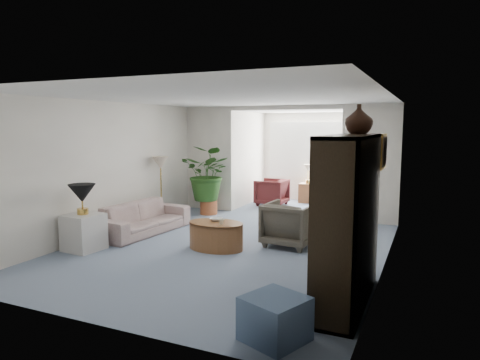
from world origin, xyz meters
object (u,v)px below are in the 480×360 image
at_px(end_table, 84,232).
at_px(table_lamp, 82,193).
at_px(coffee_cup, 221,222).
at_px(side_table_dark, 334,230).
at_px(coffee_bowl, 216,219).
at_px(entertainment_cabinet, 348,220).
at_px(sunroom_table, 308,193).
at_px(sunroom_chair_blue, 329,196).
at_px(plant_pot, 209,207).
at_px(cabinet_urn, 359,119).
at_px(floor_lamp, 161,163).
at_px(sunroom_chair_maroon, 272,192).
at_px(framed_picture, 384,151).
at_px(ottoman, 275,319).
at_px(sofa, 143,218).
at_px(coffee_table, 216,236).
at_px(wingback_chair, 290,224).

height_order(end_table, table_lamp, table_lamp).
bearing_deg(coffee_cup, side_table_dark, 34.32).
xyz_separation_m(coffee_bowl, entertainment_cabinet, (2.45, -1.45, 0.50)).
bearing_deg(sunroom_table, entertainment_cabinet, -70.92).
bearing_deg(sunroom_chair_blue, sunroom_table, 46.56).
height_order(plant_pot, sunroom_table, sunroom_table).
bearing_deg(cabinet_urn, floor_lamp, 152.31).
height_order(plant_pot, sunroom_chair_maroon, sunroom_chair_maroon).
bearing_deg(table_lamp, sunroom_chair_blue, 59.83).
distance_m(framed_picture, side_table_dark, 1.99).
distance_m(coffee_bowl, coffee_cup, 0.28).
distance_m(ottoman, plant_pot, 6.06).
height_order(entertainment_cabinet, sunroom_table, entertainment_cabinet).
relative_size(sofa, floor_lamp, 5.54).
relative_size(coffee_table, side_table_dark, 1.75).
relative_size(end_table, coffee_table, 0.63).
bearing_deg(table_lamp, sunroom_table, 69.29).
relative_size(entertainment_cabinet, sunroom_chair_blue, 2.58).
distance_m(end_table, cabinet_urn, 4.73).
distance_m(cabinet_urn, plant_pot, 5.47).
xyz_separation_m(sofa, table_lamp, (-0.20, -1.35, 0.66)).
xyz_separation_m(coffee_table, coffee_cup, (0.15, -0.10, 0.27)).
height_order(coffee_table, coffee_bowl, coffee_bowl).
distance_m(table_lamp, entertainment_cabinet, 4.38).
xyz_separation_m(coffee_cup, sunroom_chair_maroon, (-0.66, 4.23, -0.15)).
xyz_separation_m(floor_lamp, coffee_table, (2.12, -1.53, -1.02)).
relative_size(end_table, cabinet_urn, 1.69).
height_order(sunroom_chair_maroon, sunroom_table, sunroom_chair_maroon).
xyz_separation_m(side_table_dark, entertainment_cabinet, (0.64, -2.35, 0.70)).
bearing_deg(sunroom_chair_maroon, coffee_cup, 10.41).
xyz_separation_m(side_table_dark, cabinet_urn, (0.64, -1.85, 1.86)).
height_order(side_table_dark, sunroom_chair_blue, sunroom_chair_blue).
relative_size(wingback_chair, cabinet_urn, 2.31).
bearing_deg(sofa, framed_picture, -91.34).
relative_size(side_table_dark, plant_pot, 1.36).
bearing_deg(sunroom_chair_maroon, end_table, -14.42).
height_order(coffee_cup, sunroom_table, coffee_cup).
distance_m(table_lamp, sunroom_chair_maroon, 5.33).
distance_m(framed_picture, entertainment_cabinet, 1.47).
bearing_deg(cabinet_urn, side_table_dark, 109.07).
relative_size(sunroom_chair_maroon, sunroom_table, 1.45).
height_order(ottoman, plant_pot, ottoman).
xyz_separation_m(wingback_chair, entertainment_cabinet, (1.34, -2.05, 0.60)).
xyz_separation_m(floor_lamp, plant_pot, (0.66, 0.96, -1.09)).
bearing_deg(sunroom_chair_maroon, coffee_table, 8.58).
relative_size(end_table, ottoman, 1.13).
distance_m(table_lamp, coffee_table, 2.30).
distance_m(side_table_dark, sunroom_chair_maroon, 3.87).
bearing_deg(side_table_dark, end_table, -152.32).
bearing_deg(wingback_chair, table_lamp, 32.96).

